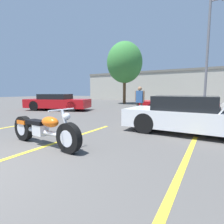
# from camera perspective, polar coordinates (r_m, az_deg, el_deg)

# --- Properties ---
(parking_stripe_middle) EXTENTS (0.12, 5.64, 0.01)m
(parking_stripe_middle) POSITION_cam_1_polar(r_m,az_deg,el_deg) (4.82, -19.97, -10.09)
(parking_stripe_middle) COLOR yellow
(parking_stripe_middle) RESTS_ON ground
(parking_stripe_back) EXTENTS (0.12, 5.64, 0.01)m
(parking_stripe_back) POSITION_cam_1_polar(r_m,az_deg,el_deg) (3.24, 21.15, -18.60)
(parking_stripe_back) COLOR yellow
(parking_stripe_back) RESTS_ON ground
(far_building) EXTENTS (32.00, 4.20, 4.40)m
(far_building) POSITION_cam_1_polar(r_m,az_deg,el_deg) (27.69, 23.34, 8.25)
(far_building) COLOR #B2AD9E
(far_building) RESTS_ON ground
(light_pole) EXTENTS (1.21, 0.28, 7.95)m
(light_pole) POSITION_cam_1_polar(r_m,az_deg,el_deg) (15.44, 29.02, 17.13)
(light_pole) COLOR slate
(light_pole) RESTS_ON ground
(tree_background) EXTENTS (3.78, 3.78, 6.61)m
(tree_background) POSITION_cam_1_polar(r_m,az_deg,el_deg) (19.48, 4.14, 15.78)
(tree_background) COLOR brown
(tree_background) RESTS_ON ground
(motorcycle) EXTENTS (2.51, 0.70, 0.98)m
(motorcycle) POSITION_cam_1_polar(r_m,az_deg,el_deg) (4.71, -21.45, -5.46)
(motorcycle) COLOR black
(motorcycle) RESTS_ON ground
(show_car_hood_open) EXTENTS (4.18, 1.76, 1.97)m
(show_car_hood_open) POSITION_cam_1_polar(r_m,az_deg,el_deg) (6.23, 24.36, -0.95)
(show_car_hood_open) COLOR white
(show_car_hood_open) RESTS_ON ground
(parked_car_left_row) EXTENTS (4.84, 3.13, 1.17)m
(parked_car_left_row) POSITION_cam_1_polar(r_m,az_deg,el_deg) (13.31, -17.36, 3.07)
(parked_car_left_row) COLOR red
(parked_car_left_row) RESTS_ON ground
(parked_car_right_row) EXTENTS (4.77, 2.95, 1.11)m
(parked_car_right_row) POSITION_cam_1_polar(r_m,az_deg,el_deg) (11.63, 19.72, 2.33)
(parked_car_right_row) COLOR red
(parked_car_right_row) RESTS_ON ground
(spectator_by_show_car) EXTENTS (0.52, 0.21, 1.61)m
(spectator_by_show_car) POSITION_cam_1_polar(r_m,az_deg,el_deg) (9.22, 9.02, 4.09)
(spectator_by_show_car) COLOR brown
(spectator_by_show_car) RESTS_ON ground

